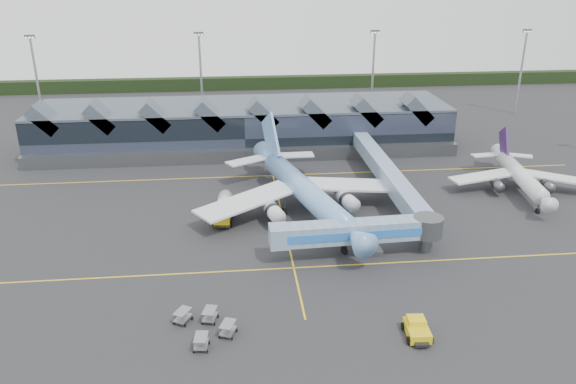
{
  "coord_description": "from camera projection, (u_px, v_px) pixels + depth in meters",
  "views": [
    {
      "loc": [
        -7.58,
        -73.96,
        38.12
      ],
      "look_at": [
        0.75,
        6.99,
        5.0
      ],
      "focal_mm": 35.0,
      "sensor_mm": 36.0,
      "label": 1
    }
  ],
  "objects": [
    {
      "name": "regional_jet",
      "position": [
        519.0,
        174.0,
        100.92
      ],
      "size": [
        25.08,
        27.6,
        9.48
      ],
      "rotation": [
        0.0,
        0.0,
        -0.15
      ],
      "color": "silver",
      "rests_on": "ground"
    },
    {
      "name": "pushback_tug",
      "position": [
        417.0,
        329.0,
        61.69
      ],
      "size": [
        2.97,
        4.49,
        1.92
      ],
      "rotation": [
        0.0,
        0.0,
        -0.06
      ],
      "color": "yellow",
      "rests_on": "ground"
    },
    {
      "name": "tree_line_far",
      "position": [
        254.0,
        83.0,
        183.82
      ],
      "size": [
        260.0,
        4.0,
        4.0
      ],
      "primitive_type": "cube",
      "color": "black",
      "rests_on": "ground"
    },
    {
      "name": "fuel_truck",
      "position": [
        224.0,
        207.0,
        90.08
      ],
      "size": [
        3.42,
        9.97,
        3.32
      ],
      "rotation": [
        0.0,
        0.0,
        -0.07
      ],
      "color": "black",
      "rests_on": "ground"
    },
    {
      "name": "ground",
      "position": [
        288.0,
        241.0,
        83.23
      ],
      "size": [
        260.0,
        260.0,
        0.0
      ],
      "primitive_type": "plane",
      "color": "#28282A",
      "rests_on": "ground"
    },
    {
      "name": "taxi_stripes",
      "position": [
        282.0,
        213.0,
        92.44
      ],
      "size": [
        120.0,
        60.0,
        0.01
      ],
      "color": "yellow",
      "rests_on": "ground"
    },
    {
      "name": "jet_bridge",
      "position": [
        367.0,
        231.0,
        77.83
      ],
      "size": [
        24.63,
        4.67,
        5.41
      ],
      "rotation": [
        0.0,
        0.0,
        0.04
      ],
      "color": "#7292BE",
      "rests_on": "ground"
    },
    {
      "name": "baggage_carts",
      "position": [
        206.0,
        325.0,
        62.5
      ],
      "size": [
        7.32,
        7.42,
        1.5
      ],
      "rotation": [
        0.0,
        0.0,
        -0.36
      ],
      "color": "gray",
      "rests_on": "ground"
    },
    {
      "name": "terminal",
      "position": [
        243.0,
        125.0,
        124.54
      ],
      "size": [
        90.0,
        22.25,
        12.52
      ],
      "color": "black",
      "rests_on": "ground"
    },
    {
      "name": "main_airliner",
      "position": [
        303.0,
        189.0,
        91.82
      ],
      "size": [
        35.75,
        41.93,
        13.67
      ],
      "rotation": [
        0.0,
        0.0,
        0.26
      ],
      "color": "#76A6EF",
      "rests_on": "ground"
    },
    {
      "name": "light_masts",
      "position": [
        346.0,
        76.0,
        138.38
      ],
      "size": [
        132.4,
        42.56,
        22.45
      ],
      "color": "gray",
      "rests_on": "ground"
    }
  ]
}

